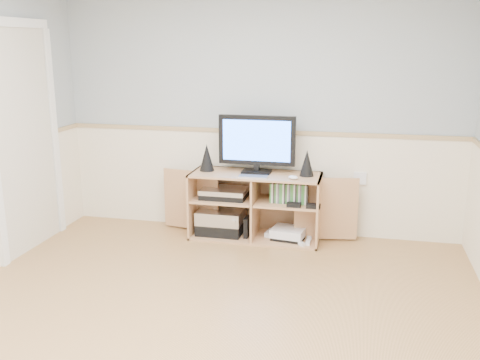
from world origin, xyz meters
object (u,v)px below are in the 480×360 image
keyboard (253,177)px  game_consoles (287,234)px  media_cabinet (256,204)px  monitor (257,142)px

keyboard → game_consoles: 0.68m
game_consoles → keyboard: bearing=-158.2°
media_cabinet → monitor: size_ratio=2.64×
keyboard → game_consoles: (0.32, 0.13, -0.59)m
monitor → media_cabinet: bearing=90.0°
monitor → game_consoles: 0.94m
monitor → game_consoles: monitor is taller
keyboard → monitor: bearing=90.1°
media_cabinet → game_consoles: size_ratio=4.28×
monitor → keyboard: (0.00, -0.19, -0.29)m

